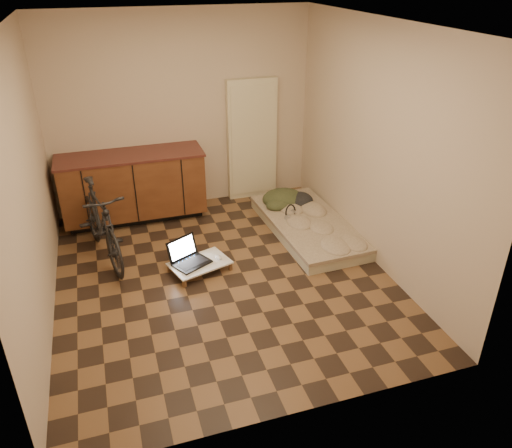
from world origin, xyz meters
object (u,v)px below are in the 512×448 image
object	(u,v)px
bicycle	(100,219)
laptop	(189,258)
futon	(308,226)
lap_desk	(200,264)

from	to	relation	value
bicycle	laptop	world-z (taller)	bicycle
futon	laptop	xyz separation A→B (m)	(-1.63, -0.43, 0.08)
bicycle	laptop	size ratio (longest dim) A/B	3.15
futon	lap_desk	xyz separation A→B (m)	(-1.51, -0.47, 0.01)
lap_desk	laptop	distance (m)	0.14
bicycle	lap_desk	world-z (taller)	bicycle
lap_desk	laptop	xyz separation A→B (m)	(-0.11, 0.05, 0.07)
bicycle	lap_desk	xyz separation A→B (m)	(0.99, -0.61, -0.41)
bicycle	laptop	bearing A→B (deg)	-45.77
bicycle	futon	world-z (taller)	bicycle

